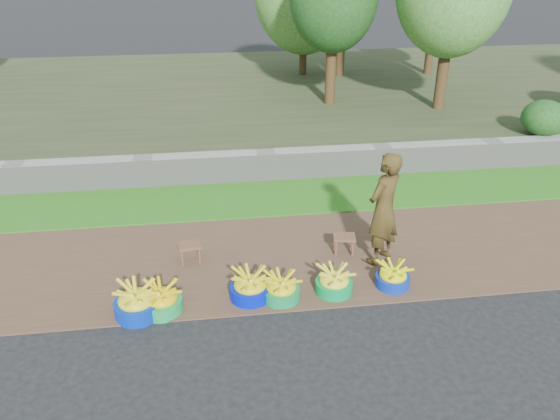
{
  "coord_description": "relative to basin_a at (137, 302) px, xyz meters",
  "views": [
    {
      "loc": [
        -1.0,
        -5.32,
        4.12
      ],
      "look_at": [
        -0.11,
        1.3,
        0.75
      ],
      "focal_mm": 35.0,
      "sensor_mm": 36.0,
      "label": 1
    }
  ],
  "objects": [
    {
      "name": "basin_b",
      "position": [
        0.29,
        0.03,
        -0.02
      ],
      "size": [
        0.5,
        0.5,
        0.37
      ],
      "color": "#179448",
      "rests_on": "ground"
    },
    {
      "name": "basin_e",
      "position": [
        2.45,
        0.13,
        -0.03
      ],
      "size": [
        0.48,
        0.48,
        0.36
      ],
      "color": "#028E44",
      "rests_on": "ground"
    },
    {
      "name": "stool_left",
      "position": [
        0.62,
        1.12,
        0.05
      ],
      "size": [
        0.34,
        0.28,
        0.27
      ],
      "rotation": [
        0.0,
        0.0,
        0.15
      ],
      "color": "brown",
      "rests_on": "dirt_shoulder"
    },
    {
      "name": "ground_plane",
      "position": [
        1.99,
        -0.2,
        -0.19
      ],
      "size": [
        120.0,
        120.0,
        0.0
      ],
      "primitive_type": "plane",
      "color": "black",
      "rests_on": "ground"
    },
    {
      "name": "dirt_shoulder",
      "position": [
        1.99,
        1.05,
        -0.18
      ],
      "size": [
        80.0,
        2.5,
        0.02
      ],
      "primitive_type": "cube",
      "color": "brown",
      "rests_on": "ground"
    },
    {
      "name": "basin_f",
      "position": [
        3.24,
        0.17,
        -0.04
      ],
      "size": [
        0.45,
        0.45,
        0.33
      ],
      "color": "#0B28AE",
      "rests_on": "ground"
    },
    {
      "name": "retaining_wall",
      "position": [
        1.99,
        3.9,
        0.09
      ],
      "size": [
        80.0,
        0.35,
        0.55
      ],
      "primitive_type": "cube",
      "color": "gray",
      "rests_on": "ground"
    },
    {
      "name": "vendor_woman",
      "position": [
        3.26,
        0.79,
        0.64
      ],
      "size": [
        0.7,
        0.67,
        1.61
      ],
      "primitive_type": "imported",
      "rotation": [
        0.0,
        0.0,
        3.81
      ],
      "color": "black",
      "rests_on": "dirt_shoulder"
    },
    {
      "name": "earth_bank",
      "position": [
        1.99,
        8.8,
        0.06
      ],
      "size": [
        80.0,
        10.0,
        0.5
      ],
      "primitive_type": "cube",
      "color": "#353E24",
      "rests_on": "ground"
    },
    {
      "name": "basin_c",
      "position": [
        1.38,
        0.15,
        -0.01
      ],
      "size": [
        0.52,
        0.52,
        0.39
      ],
      "color": "#0013D2",
      "rests_on": "ground"
    },
    {
      "name": "basin_a",
      "position": [
        0.0,
        0.0,
        0.0
      ],
      "size": [
        0.55,
        0.55,
        0.41
      ],
      "color": "#042BAC",
      "rests_on": "ground"
    },
    {
      "name": "stool_right",
      "position": [
        2.8,
        1.05,
        0.05
      ],
      "size": [
        0.34,
        0.28,
        0.28
      ],
      "rotation": [
        0.0,
        0.0,
        -0.15
      ],
      "color": "brown",
      "rests_on": "dirt_shoulder"
    },
    {
      "name": "basin_d",
      "position": [
        1.76,
        0.08,
        -0.03
      ],
      "size": [
        0.47,
        0.47,
        0.35
      ],
      "color": "#118447",
      "rests_on": "ground"
    },
    {
      "name": "grass_verge",
      "position": [
        1.99,
        3.05,
        -0.17
      ],
      "size": [
        80.0,
        1.5,
        0.04
      ],
      "primitive_type": "cube",
      "color": "#2D731B",
      "rests_on": "ground"
    },
    {
      "name": "vegetation",
      "position": [
        0.92,
        7.55,
        2.5
      ],
      "size": [
        32.74,
        8.31,
        4.65
      ],
      "color": "#3C2B16",
      "rests_on": "earth_bank"
    }
  ]
}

